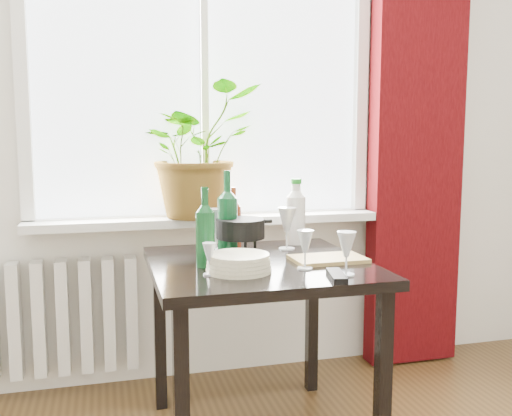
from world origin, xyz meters
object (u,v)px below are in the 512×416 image
object	(u,v)px
radiator	(51,318)
cutting_board	(328,259)
bottle_amber	(233,218)
wineglass_front_left	(209,259)
wine_bottle_left	(205,226)
plate_stack	(239,263)
cleaning_bottle	(296,211)
wineglass_front_right	(305,249)
wine_bottle_right	(227,212)
wineglass_back_center	(287,228)
table	(259,284)
tv_remote	(337,275)
wineglass_back_left	(216,229)
fondue_pot	(240,237)
wineglass_far_right	(346,253)
potted_plant	(197,151)

from	to	relation	value
radiator	cutting_board	xyz separation A→B (m)	(1.12, -0.69, 0.37)
bottle_amber	wineglass_front_left	world-z (taller)	bottle_amber
wine_bottle_left	plate_stack	bearing A→B (deg)	-49.57
cleaning_bottle	wineglass_front_left	world-z (taller)	cleaning_bottle
radiator	wineglass_front_right	world-z (taller)	wineglass_front_right
bottle_amber	cleaning_bottle	world-z (taller)	cleaning_bottle
wine_bottle_left	wine_bottle_right	world-z (taller)	wine_bottle_right
wineglass_back_center	cutting_board	xyz separation A→B (m)	(0.09, -0.26, -0.09)
wineglass_front_right	wineglass_back_center	bearing A→B (deg)	82.35
table	bottle_amber	world-z (taller)	bottle_amber
wineglass_front_right	wineglass_front_left	world-z (taller)	wineglass_front_right
tv_remote	cutting_board	xyz separation A→B (m)	(0.08, 0.27, -0.00)
wineglass_back_center	wineglass_back_left	size ratio (longest dim) A/B	1.03
wineglass_back_left	fondue_pot	bearing A→B (deg)	-64.01
wine_bottle_right	cutting_board	size ratio (longest dim) A/B	1.25
tv_remote	fondue_pot	bearing A→B (deg)	130.85
wineglass_back_left	cutting_board	xyz separation A→B (m)	(0.39, -0.33, -0.09)
table	wineglass_back_left	bearing A→B (deg)	113.65
wineglass_far_right	cutting_board	xyz separation A→B (m)	(0.03, 0.24, -0.07)
table	wine_bottle_right	distance (m)	0.33
wineglass_far_right	wine_bottle_left	bearing A→B (deg)	149.28
potted_plant	wineglass_front_right	bearing A→B (deg)	-69.35
potted_plant	wine_bottle_right	size ratio (longest dim) A/B	1.78
wineglass_back_center	plate_stack	world-z (taller)	wineglass_back_center
wineglass_back_center	wineglass_back_left	bearing A→B (deg)	167.00
wine_bottle_right	cleaning_bottle	distance (m)	0.40
wineglass_back_center	fondue_pot	bearing A→B (deg)	-160.37
wineglass_back_left	wineglass_front_left	distance (m)	0.46
wine_bottle_right	plate_stack	size ratio (longest dim) A/B	1.48
potted_plant	wine_bottle_right	xyz separation A→B (m)	(0.06, -0.43, -0.25)
bottle_amber	cutting_board	xyz separation A→B (m)	(0.32, -0.31, -0.13)
wineglass_far_right	tv_remote	size ratio (longest dim) A/B	0.98
bottle_amber	radiator	bearing A→B (deg)	154.70
table	wineglass_front_left	size ratio (longest dim) A/B	7.15
wineglass_far_right	wineglass_front_left	world-z (taller)	wineglass_far_right
wine_bottle_left	cutting_board	size ratio (longest dim) A/B	1.07
bottle_amber	wineglass_front_left	xyz separation A→B (m)	(-0.18, -0.42, -0.08)
wine_bottle_right	wineglass_back_left	distance (m)	0.15
wine_bottle_right	wineglass_front_right	distance (m)	0.41
bottle_amber	wineglass_back_left	bearing A→B (deg)	161.11
plate_stack	fondue_pot	xyz separation A→B (m)	(0.07, 0.27, 0.05)
wineglass_front_right	wineglass_far_right	bearing A→B (deg)	-50.65
radiator	tv_remote	bearing A→B (deg)	-42.44
wine_bottle_left	wine_bottle_right	size ratio (longest dim) A/B	0.86
radiator	plate_stack	bearing A→B (deg)	-46.75
table	wine_bottle_right	world-z (taller)	wine_bottle_right
wineglass_back_center	plate_stack	bearing A→B (deg)	-130.40
wineglass_back_center	tv_remote	bearing A→B (deg)	-88.72
potted_plant	wineglass_far_right	world-z (taller)	potted_plant
wine_bottle_left	plate_stack	world-z (taller)	wine_bottle_left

